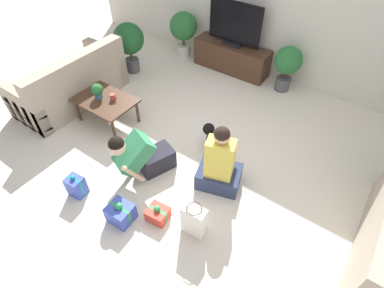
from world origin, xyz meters
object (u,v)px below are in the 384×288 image
(potted_plant_back_left, at_px, (183,28))
(mug, at_px, (113,97))
(tv, at_px, (235,26))
(gift_box_b, at_px, (158,213))
(gift_bag_a, at_px, (194,220))
(coffee_table, at_px, (105,102))
(person_kneeling, at_px, (141,155))
(tv_console, at_px, (231,57))
(dog, at_px, (212,139))
(gift_box_c, at_px, (121,213))
(sofa_left, at_px, (71,84))
(tabletop_plant, at_px, (97,90))
(potted_plant_back_right, at_px, (287,64))
(gift_box_a, at_px, (76,186))
(person_sitting, at_px, (220,166))
(potted_plant_corner_left, at_px, (129,41))

(potted_plant_back_left, xyz_separation_m, mug, (0.39, -2.25, -0.10))
(tv, xyz_separation_m, gift_box_b, (0.93, -3.25, -0.76))
(tv, relative_size, gift_bag_a, 2.22)
(coffee_table, bearing_deg, mug, 35.26)
(gift_box_b, relative_size, gift_bag_a, 0.57)
(tv, xyz_separation_m, mug, (-0.67, -2.30, -0.39))
(coffee_table, distance_m, person_kneeling, 1.23)
(tv, bearing_deg, coffee_table, -108.07)
(tv_console, distance_m, dog, 2.19)
(gift_box_b, bearing_deg, gift_box_c, -142.81)
(sofa_left, height_order, tabletop_plant, sofa_left)
(tv_console, distance_m, potted_plant_back_left, 1.10)
(dog, bearing_deg, potted_plant_back_right, -146.86)
(tv_console, height_order, dog, tv_console)
(potted_plant_back_right, distance_m, person_kneeling, 2.89)
(dog, height_order, mug, mug)
(potted_plant_back_left, height_order, gift_box_a, potted_plant_back_left)
(tv, distance_m, gift_box_b, 3.47)
(sofa_left, relative_size, gift_box_a, 5.42)
(sofa_left, distance_m, dog, 2.51)
(tv_console, xyz_separation_m, potted_plant_back_right, (1.06, -0.05, 0.25))
(tv, height_order, dog, tv)
(tabletop_plant, bearing_deg, gift_box_b, -25.73)
(tv_console, bearing_deg, person_sitting, -63.25)
(tv_console, distance_m, gift_box_c, 3.56)
(gift_box_b, relative_size, gift_box_c, 0.87)
(potted_plant_corner_left, height_order, mug, potted_plant_corner_left)
(mug, bearing_deg, dog, 10.39)
(gift_box_a, bearing_deg, potted_plant_back_left, 105.52)
(coffee_table, relative_size, gift_box_b, 3.46)
(coffee_table, bearing_deg, potted_plant_back_left, 96.90)
(tv, bearing_deg, sofa_left, -125.07)
(potted_plant_back_right, distance_m, potted_plant_back_left, 2.11)
(tv, relative_size, potted_plant_back_right, 1.25)
(person_sitting, distance_m, gift_bag_a, 0.73)
(potted_plant_corner_left, xyz_separation_m, person_sitting, (2.71, -1.37, -0.24))
(coffee_table, xyz_separation_m, tv_console, (0.77, 2.37, -0.11))
(dog, bearing_deg, tabletop_plant, -39.35)
(potted_plant_back_right, height_order, gift_box_a, potted_plant_back_right)
(tabletop_plant, bearing_deg, potted_plant_back_left, 94.37)
(potted_plant_back_right, distance_m, person_sitting, 2.42)
(tv_console, height_order, gift_box_b, tv_console)
(dog, bearing_deg, coffee_table, -39.02)
(mug, bearing_deg, sofa_left, -178.81)
(coffee_table, height_order, potted_plant_corner_left, potted_plant_corner_left)
(potted_plant_corner_left, distance_m, potted_plant_back_right, 2.74)
(coffee_table, height_order, tv, tv)
(tv, distance_m, dog, 2.27)
(potted_plant_back_left, distance_m, dog, 2.76)
(tv, relative_size, potted_plant_corner_left, 1.09)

